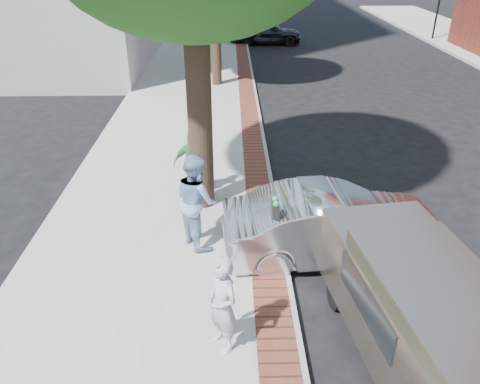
{
  "coord_description": "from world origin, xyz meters",
  "views": [
    {
      "loc": [
        0.04,
        -7.47,
        5.49
      ],
      "look_at": [
        0.21,
        0.45,
        1.2
      ],
      "focal_mm": 35.0,
      "sensor_mm": 36.0,
      "label": 1
    }
  ],
  "objects_px": {
    "person_officer": "(196,200)",
    "bg_car": "(266,32)",
    "person_green": "(194,163)",
    "van": "(421,312)",
    "parking_meter": "(275,220)",
    "sedan_silver": "(335,225)",
    "person_gray": "(223,305)"
  },
  "relations": [
    {
      "from": "person_officer",
      "to": "bg_car",
      "type": "bearing_deg",
      "value": -37.76
    },
    {
      "from": "person_green",
      "to": "van",
      "type": "relative_size",
      "value": 0.34
    },
    {
      "from": "parking_meter",
      "to": "person_green",
      "type": "relative_size",
      "value": 0.93
    },
    {
      "from": "person_officer",
      "to": "bg_car",
      "type": "height_order",
      "value": "person_officer"
    },
    {
      "from": "person_green",
      "to": "bg_car",
      "type": "relative_size",
      "value": 0.38
    },
    {
      "from": "parking_meter",
      "to": "van",
      "type": "distance_m",
      "value": 2.77
    },
    {
      "from": "sedan_silver",
      "to": "person_gray",
      "type": "bearing_deg",
      "value": 133.92
    },
    {
      "from": "person_gray",
      "to": "person_green",
      "type": "bearing_deg",
      "value": 153.76
    },
    {
      "from": "sedan_silver",
      "to": "bg_car",
      "type": "distance_m",
      "value": 21.25
    },
    {
      "from": "person_gray",
      "to": "bg_car",
      "type": "height_order",
      "value": "person_gray"
    },
    {
      "from": "person_gray",
      "to": "parking_meter",
      "type": "bearing_deg",
      "value": 119.36
    },
    {
      "from": "bg_car",
      "to": "van",
      "type": "relative_size",
      "value": 0.9
    },
    {
      "from": "bg_car",
      "to": "person_gray",
      "type": "bearing_deg",
      "value": 175.06
    },
    {
      "from": "sedan_silver",
      "to": "van",
      "type": "height_order",
      "value": "van"
    },
    {
      "from": "parking_meter",
      "to": "person_gray",
      "type": "distance_m",
      "value": 2.07
    },
    {
      "from": "bg_car",
      "to": "van",
      "type": "distance_m",
      "value": 23.85
    },
    {
      "from": "person_officer",
      "to": "sedan_silver",
      "type": "height_order",
      "value": "person_officer"
    },
    {
      "from": "person_green",
      "to": "van",
      "type": "height_order",
      "value": "person_green"
    },
    {
      "from": "person_officer",
      "to": "sedan_silver",
      "type": "xyz_separation_m",
      "value": [
        2.64,
        -0.29,
        -0.4
      ]
    },
    {
      "from": "person_gray",
      "to": "person_officer",
      "type": "height_order",
      "value": "person_officer"
    },
    {
      "from": "parking_meter",
      "to": "person_gray",
      "type": "bearing_deg",
      "value": -115.81
    },
    {
      "from": "parking_meter",
      "to": "person_green",
      "type": "bearing_deg",
      "value": 118.82
    },
    {
      "from": "parking_meter",
      "to": "person_officer",
      "type": "relative_size",
      "value": 0.78
    },
    {
      "from": "parking_meter",
      "to": "bg_car",
      "type": "xyz_separation_m",
      "value": [
        1.39,
        21.85,
        -0.49
      ]
    },
    {
      "from": "person_gray",
      "to": "van",
      "type": "relative_size",
      "value": 0.34
    },
    {
      "from": "person_gray",
      "to": "person_officer",
      "type": "bearing_deg",
      "value": 156.17
    },
    {
      "from": "person_gray",
      "to": "van",
      "type": "height_order",
      "value": "person_gray"
    },
    {
      "from": "person_gray",
      "to": "sedan_silver",
      "type": "bearing_deg",
      "value": 104.4
    },
    {
      "from": "bg_car",
      "to": "sedan_silver",
      "type": "bearing_deg",
      "value": -179.9
    },
    {
      "from": "parking_meter",
      "to": "sedan_silver",
      "type": "bearing_deg",
      "value": 26.36
    },
    {
      "from": "van",
      "to": "bg_car",
      "type": "bearing_deg",
      "value": 83.62
    },
    {
      "from": "parking_meter",
      "to": "bg_car",
      "type": "bearing_deg",
      "value": 86.37
    }
  ]
}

